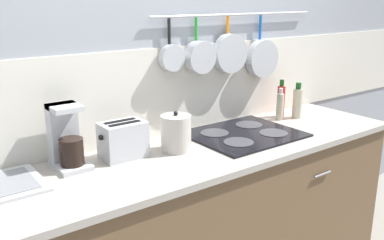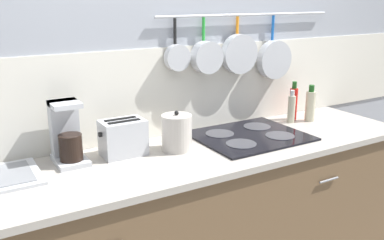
% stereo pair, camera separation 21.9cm
% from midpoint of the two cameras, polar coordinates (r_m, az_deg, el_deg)
% --- Properties ---
extents(wall_back, '(7.20, 0.16, 2.60)m').
position_cam_midpoint_polar(wall_back, '(2.48, -0.75, 6.40)').
color(wall_back, '#999EA8').
rests_on(wall_back, ground_plane).
extents(cabinet_base, '(2.58, 0.64, 0.87)m').
position_cam_midpoint_polar(cabinet_base, '(2.48, 3.62, -14.43)').
color(cabinet_base, brown).
rests_on(cabinet_base, ground_plane).
extents(countertop, '(2.62, 0.66, 0.03)m').
position_cam_midpoint_polar(countertop, '(2.28, 3.83, -4.56)').
color(countertop, '#A59E93').
rests_on(countertop, cabinet_base).
extents(coffee_maker, '(0.15, 0.21, 0.30)m').
position_cam_midpoint_polar(coffee_maker, '(2.15, -13.57, -2.15)').
color(coffee_maker, '#B7BABF').
rests_on(coffee_maker, countertop).
extents(toaster, '(0.24, 0.15, 0.19)m').
position_cam_midpoint_polar(toaster, '(2.20, -6.38, -2.40)').
color(toaster, '#B7BABF').
rests_on(toaster, countertop).
extents(kettle, '(0.16, 0.16, 0.22)m').
position_cam_midpoint_polar(kettle, '(2.25, 0.73, -1.73)').
color(kettle, beige).
rests_on(kettle, countertop).
extents(cooktop, '(0.62, 0.52, 0.01)m').
position_cam_midpoint_polar(cooktop, '(2.53, 10.16, -2.10)').
color(cooktop, black).
rests_on(cooktop, countertop).
extents(bottle_vinegar, '(0.05, 0.05, 0.21)m').
position_cam_midpoint_polar(bottle_vinegar, '(2.85, 15.29, 1.48)').
color(bottle_vinegar, '#BFB799').
rests_on(bottle_vinegar, countertop).
extents(bottle_hot_sauce, '(0.05, 0.05, 0.25)m').
position_cam_midpoint_polar(bottle_hot_sauce, '(2.92, 15.47, 2.20)').
color(bottle_hot_sauce, red).
rests_on(bottle_hot_sauce, countertop).
extents(bottle_dish_soap, '(0.06, 0.06, 0.24)m').
position_cam_midpoint_polar(bottle_dish_soap, '(2.92, 17.60, 1.87)').
color(bottle_dish_soap, '#BFB799').
rests_on(bottle_dish_soap, countertop).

